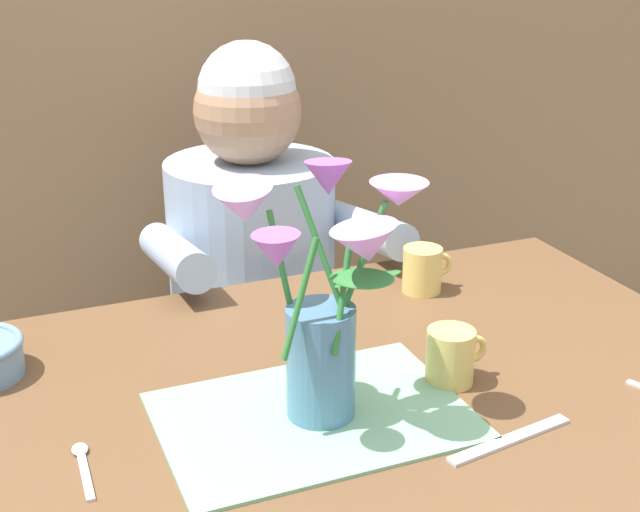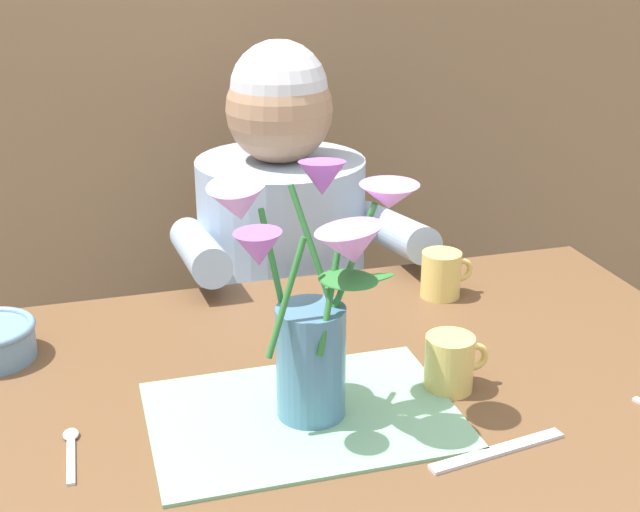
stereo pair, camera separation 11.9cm
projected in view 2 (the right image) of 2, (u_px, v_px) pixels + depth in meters
dining_table at (342, 446)px, 1.26m from camera, size 1.20×0.80×0.74m
seated_person at (283, 314)px, 1.85m from camera, size 0.45×0.47×1.14m
striped_placemat at (303, 415)px, 1.15m from camera, size 0.40×0.28×0.00m
flower_vase at (311, 298)px, 1.09m from camera, size 0.27×0.24×0.34m
dinner_knife at (497, 451)px, 1.07m from camera, size 0.19×0.05×0.00m
coffee_cup at (450, 363)px, 1.20m from camera, size 0.09×0.07×0.08m
tea_cup at (442, 274)px, 1.50m from camera, size 0.09×0.07×0.08m
spoon_0 at (71, 446)px, 1.08m from camera, size 0.02×0.12×0.01m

